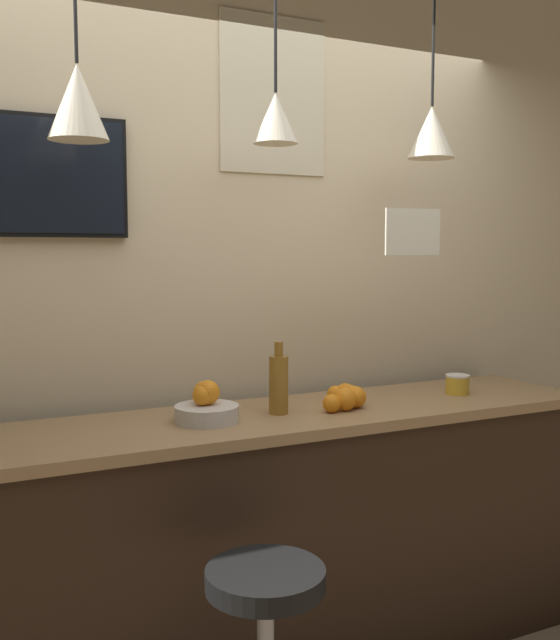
{
  "coord_description": "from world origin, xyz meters",
  "views": [
    {
      "loc": [
        -1.14,
        -1.71,
        1.6
      ],
      "look_at": [
        0.0,
        0.65,
        1.34
      ],
      "focal_mm": 40.0,
      "sensor_mm": 36.0,
      "label": 1
    }
  ],
  "objects": [
    {
      "name": "wall_poster",
      "position": [
        0.15,
        1.01,
        2.23
      ],
      "size": [
        0.48,
        0.01,
        0.64
      ],
      "color": "beige"
    },
    {
      "name": "pendant_lamp_left",
      "position": [
        -0.71,
        0.69,
        2.08
      ],
      "size": [
        0.2,
        0.2,
        0.85
      ],
      "color": "black"
    },
    {
      "name": "hanging_menu_board",
      "position": [
        0.44,
        0.44,
        1.66
      ],
      "size": [
        0.24,
        0.01,
        0.17
      ],
      "color": "white"
    },
    {
      "name": "back_wall",
      "position": [
        0.0,
        1.05,
        1.45
      ],
      "size": [
        8.0,
        0.06,
        2.9
      ],
      "color": "beige",
      "rests_on": "ground_plane"
    },
    {
      "name": "mounted_tv",
      "position": [
        -0.85,
        0.99,
        1.86
      ],
      "size": [
        0.73,
        0.04,
        0.44
      ],
      "color": "black"
    },
    {
      "name": "pendant_lamp_right",
      "position": [
        0.71,
        0.69,
        2.08
      ],
      "size": [
        0.19,
        0.19,
        0.83
      ],
      "color": "black"
    },
    {
      "name": "fruit_bowl",
      "position": [
        -0.29,
        0.65,
        1.05
      ],
      "size": [
        0.23,
        0.23,
        0.15
      ],
      "color": "beige",
      "rests_on": "service_counter"
    },
    {
      "name": "juice_bottle",
      "position": [
        -0.01,
        0.64,
        1.1
      ],
      "size": [
        0.07,
        0.07,
        0.27
      ],
      "color": "olive",
      "rests_on": "service_counter"
    },
    {
      "name": "service_counter",
      "position": [
        0.0,
        0.65,
        0.5
      ],
      "size": [
        2.61,
        0.57,
        0.99
      ],
      "color": "black",
      "rests_on": "ground_plane"
    },
    {
      "name": "pendant_lamp_middle",
      "position": [
        0.0,
        0.69,
        2.08
      ],
      "size": [
        0.17,
        0.17,
        0.82
      ],
      "color": "black"
    },
    {
      "name": "orange_pile",
      "position": [
        0.28,
        0.64,
        1.03
      ],
      "size": [
        0.22,
        0.22,
        0.09
      ],
      "color": "orange",
      "rests_on": "service_counter"
    },
    {
      "name": "spread_jar",
      "position": [
        0.83,
        0.64,
        1.03
      ],
      "size": [
        0.1,
        0.1,
        0.08
      ],
      "color": "gold",
      "rests_on": "service_counter"
    }
  ]
}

